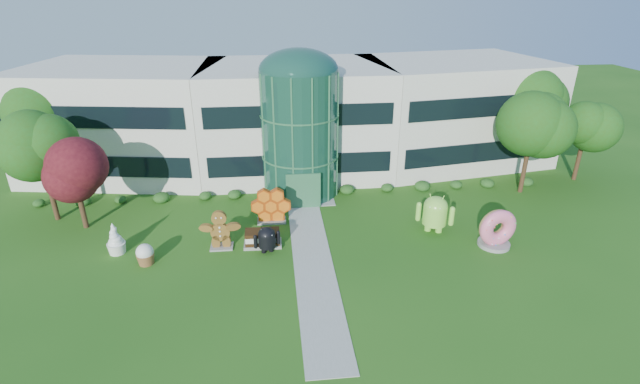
{
  "coord_description": "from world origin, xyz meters",
  "views": [
    {
      "loc": [
        -2.16,
        -22.85,
        15.77
      ],
      "look_at": [
        0.95,
        6.0,
        2.6
      ],
      "focal_mm": 26.0,
      "sensor_mm": 36.0,
      "label": 1
    }
  ],
  "objects_px": {
    "gingerbread": "(220,229)",
    "android_black": "(267,238)",
    "donut": "(496,227)",
    "android_green": "(435,211)"
  },
  "relations": [
    {
      "from": "android_black",
      "to": "donut",
      "type": "bearing_deg",
      "value": -18.01
    },
    {
      "from": "android_black",
      "to": "donut",
      "type": "xyz_separation_m",
      "value": [
        14.77,
        -0.81,
        0.31
      ]
    },
    {
      "from": "gingerbread",
      "to": "android_black",
      "type": "bearing_deg",
      "value": -15.29
    },
    {
      "from": "android_black",
      "to": "gingerbread",
      "type": "height_order",
      "value": "gingerbread"
    },
    {
      "from": "donut",
      "to": "gingerbread",
      "type": "xyz_separation_m",
      "value": [
        -17.74,
        1.64,
        0.01
      ]
    },
    {
      "from": "android_black",
      "to": "gingerbread",
      "type": "relative_size",
      "value": 0.7
    },
    {
      "from": "android_green",
      "to": "gingerbread",
      "type": "relative_size",
      "value": 1.05
    },
    {
      "from": "android_green",
      "to": "donut",
      "type": "relative_size",
      "value": 1.14
    },
    {
      "from": "android_green",
      "to": "gingerbread",
      "type": "xyz_separation_m",
      "value": [
        -14.43,
        -0.67,
        -0.18
      ]
    },
    {
      "from": "gingerbread",
      "to": "donut",
      "type": "bearing_deg",
      "value": -4.87
    }
  ]
}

